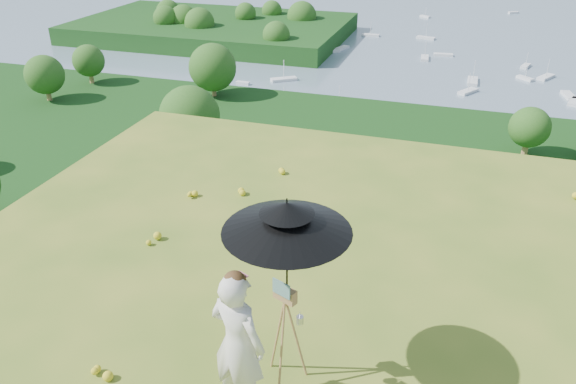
% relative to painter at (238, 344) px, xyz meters
% --- Properties ---
extents(ground, '(14.00, 14.00, 0.00)m').
position_rel_painter_xyz_m(ground, '(1.35, 1.07, -0.88)').
color(ground, '#4D6F1F').
rests_on(ground, ground).
extents(forest_slope, '(140.00, 56.00, 22.00)m').
position_rel_painter_xyz_m(forest_slope, '(1.35, 36.07, -29.88)').
color(forest_slope, black).
rests_on(forest_slope, bay_water).
extents(shoreline_tier, '(170.00, 28.00, 8.00)m').
position_rel_painter_xyz_m(shoreline_tier, '(1.35, 76.07, -36.88)').
color(shoreline_tier, '#72695B').
rests_on(shoreline_tier, bay_water).
extents(bay_water, '(700.00, 700.00, 0.00)m').
position_rel_painter_xyz_m(bay_water, '(1.35, 241.07, -34.88)').
color(bay_water, slate).
rests_on(bay_water, ground).
extents(peninsula, '(90.00, 60.00, 12.00)m').
position_rel_painter_xyz_m(peninsula, '(-73.65, 156.07, -29.88)').
color(peninsula, black).
rests_on(peninsula, bay_water).
extents(slope_trees, '(110.00, 50.00, 6.00)m').
position_rel_painter_xyz_m(slope_trees, '(1.35, 36.07, -15.88)').
color(slope_trees, '#1E5018').
rests_on(slope_trees, forest_slope).
extents(harbor_town, '(110.00, 22.00, 5.00)m').
position_rel_painter_xyz_m(harbor_town, '(1.35, 76.07, -30.38)').
color(harbor_town, '#BCBCB7').
rests_on(harbor_town, shoreline_tier).
extents(moored_boats, '(140.00, 140.00, 0.70)m').
position_rel_painter_xyz_m(moored_boats, '(-11.15, 162.07, -34.53)').
color(moored_boats, white).
rests_on(moored_boats, bay_water).
extents(wildflowers, '(10.00, 10.50, 0.12)m').
position_rel_painter_xyz_m(wildflowers, '(1.35, 1.32, -0.82)').
color(wildflowers, gold).
rests_on(wildflowers, ground).
extents(painter, '(0.73, 0.58, 1.76)m').
position_rel_painter_xyz_m(painter, '(0.00, 0.00, 0.00)').
color(painter, silver).
rests_on(painter, ground).
extents(field_easel, '(0.70, 0.70, 1.41)m').
position_rel_painter_xyz_m(field_easel, '(0.35, 0.50, -0.17)').
color(field_easel, '#A48644').
rests_on(field_easel, ground).
extents(sun_umbrella, '(1.75, 1.75, 1.19)m').
position_rel_painter_xyz_m(sun_umbrella, '(0.36, 0.53, 0.88)').
color(sun_umbrella, black).
rests_on(sun_umbrella, field_easel).
extents(painter_cap, '(0.31, 0.33, 0.10)m').
position_rel_painter_xyz_m(painter_cap, '(0.00, 0.00, 0.83)').
color(painter_cap, '#D67587').
rests_on(painter_cap, painter).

